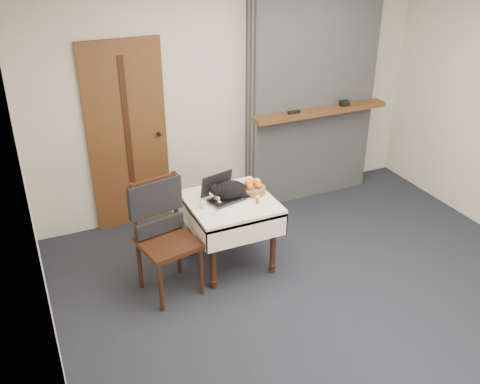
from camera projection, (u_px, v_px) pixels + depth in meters
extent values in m
plane|color=black|center=(322.00, 295.00, 4.80)|extent=(4.50, 4.50, 0.00)
cube|color=beige|center=(233.00, 94.00, 5.82)|extent=(4.50, 0.02, 2.60)
cube|color=beige|center=(33.00, 223.00, 3.39)|extent=(0.02, 4.00, 2.60)
cube|color=brown|center=(128.00, 137.00, 5.51)|extent=(0.82, 0.05, 2.00)
cube|color=#321B0D|center=(128.00, 138.00, 5.48)|extent=(0.06, 0.01, 1.70)
cylinder|color=black|center=(159.00, 134.00, 5.59)|extent=(0.04, 0.06, 0.04)
cube|color=gray|center=(311.00, 88.00, 6.03)|extent=(1.50, 0.30, 2.60)
cube|color=brown|center=(321.00, 111.00, 5.93)|extent=(1.62, 0.18, 0.05)
cube|color=black|center=(294.00, 112.00, 5.78)|extent=(0.14, 0.04, 0.03)
cube|color=black|center=(345.00, 103.00, 6.01)|extent=(0.10, 0.07, 0.06)
cylinder|color=#321B0D|center=(213.00, 259.00, 4.75)|extent=(0.06, 0.06, 0.64)
sphere|color=#321B0D|center=(214.00, 281.00, 4.86)|extent=(0.07, 0.07, 0.07)
cylinder|color=#321B0D|center=(273.00, 244.00, 4.96)|extent=(0.06, 0.06, 0.64)
sphere|color=#321B0D|center=(272.00, 265.00, 5.08)|extent=(0.07, 0.07, 0.07)
cylinder|color=#321B0D|center=(191.00, 227.00, 5.23)|extent=(0.06, 0.06, 0.64)
sphere|color=#321B0D|center=(192.00, 247.00, 5.34)|extent=(0.07, 0.07, 0.07)
cylinder|color=#321B0D|center=(246.00, 214.00, 5.45)|extent=(0.06, 0.06, 0.64)
sphere|color=#321B0D|center=(246.00, 234.00, 5.56)|extent=(0.07, 0.07, 0.07)
cube|color=white|center=(230.00, 203.00, 4.94)|extent=(0.78, 0.78, 0.06)
cube|color=white|center=(248.00, 233.00, 4.68)|extent=(0.78, 0.01, 0.22)
cube|color=white|center=(215.00, 196.00, 5.30)|extent=(0.78, 0.01, 0.22)
cube|color=white|center=(192.00, 222.00, 4.85)|extent=(0.01, 0.78, 0.22)
cube|color=white|center=(267.00, 205.00, 5.13)|extent=(0.01, 0.78, 0.22)
cube|color=#B7B7BC|center=(225.00, 201.00, 4.89)|extent=(0.37, 0.30, 0.02)
cube|color=black|center=(225.00, 200.00, 4.88)|extent=(0.30, 0.21, 0.00)
cube|color=black|center=(216.00, 184.00, 4.93)|extent=(0.33, 0.13, 0.23)
cube|color=#A3C1EE|center=(217.00, 184.00, 4.93)|extent=(0.31, 0.12, 0.20)
ellipsoid|color=black|center=(229.00, 190.00, 4.89)|extent=(0.32, 0.21, 0.19)
ellipsoid|color=black|center=(238.00, 190.00, 4.94)|extent=(0.17, 0.19, 0.15)
sphere|color=black|center=(215.00, 190.00, 4.80)|extent=(0.12, 0.12, 0.11)
ellipsoid|color=white|center=(212.00, 193.00, 4.80)|extent=(0.05, 0.06, 0.05)
ellipsoid|color=white|center=(218.00, 197.00, 4.85)|extent=(0.05, 0.07, 0.08)
cone|color=black|center=(218.00, 186.00, 4.76)|extent=(0.04, 0.05, 0.05)
cone|color=black|center=(214.00, 183.00, 4.81)|extent=(0.04, 0.05, 0.05)
cylinder|color=black|center=(247.00, 196.00, 4.95)|extent=(0.17, 0.07, 0.03)
sphere|color=white|center=(219.00, 203.00, 4.84)|extent=(0.04, 0.04, 0.04)
sphere|color=white|center=(216.00, 199.00, 4.90)|extent=(0.04, 0.04, 0.04)
cylinder|color=silver|center=(203.00, 205.00, 4.78)|extent=(0.06, 0.06, 0.06)
cylinder|color=#9A4713|center=(257.00, 200.00, 4.86)|extent=(0.03, 0.03, 0.06)
cylinder|color=white|center=(257.00, 197.00, 4.84)|extent=(0.03, 0.03, 0.01)
cylinder|color=#AB6F45|center=(253.00, 190.00, 5.03)|extent=(0.23, 0.23, 0.07)
sphere|color=#FA5615|center=(250.00, 186.00, 4.97)|extent=(0.07, 0.07, 0.07)
sphere|color=#FA5615|center=(258.00, 185.00, 4.99)|extent=(0.07, 0.07, 0.07)
sphere|color=#FA5615|center=(251.00, 182.00, 5.04)|extent=(0.07, 0.07, 0.07)
sphere|color=gold|center=(257.00, 182.00, 5.05)|extent=(0.07, 0.07, 0.07)
sphere|color=#FA5615|center=(248.00, 183.00, 5.02)|extent=(0.07, 0.07, 0.07)
cube|color=black|center=(245.00, 192.00, 5.05)|extent=(0.12, 0.11, 0.01)
cube|color=#321B0D|center=(168.00, 243.00, 4.64)|extent=(0.55, 0.55, 0.04)
cylinder|color=#321B0D|center=(161.00, 287.00, 4.50)|extent=(0.04, 0.04, 0.50)
cylinder|color=#321B0D|center=(201.00, 270.00, 4.71)|extent=(0.04, 0.04, 0.50)
cylinder|color=#321B0D|center=(140.00, 264.00, 4.79)|extent=(0.04, 0.04, 0.50)
cylinder|color=#321B0D|center=(179.00, 250.00, 5.00)|extent=(0.04, 0.04, 0.50)
cylinder|color=#321B0D|center=(134.00, 213.00, 4.55)|extent=(0.04, 0.04, 0.56)
cylinder|color=#321B0D|center=(175.00, 200.00, 4.76)|extent=(0.04, 0.04, 0.56)
cube|color=#321B0D|center=(154.00, 195.00, 4.60)|extent=(0.40, 0.11, 0.31)
cube|color=black|center=(155.00, 198.00, 4.60)|extent=(0.49, 0.16, 0.31)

